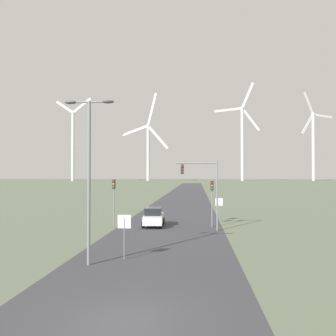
{
  "coord_description": "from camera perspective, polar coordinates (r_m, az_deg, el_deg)",
  "views": [
    {
      "loc": [
        2.55,
        -11.27,
        5.12
      ],
      "look_at": [
        0.0,
        18.04,
        5.64
      ],
      "focal_mm": 35.0,
      "sensor_mm": 36.0,
      "label": 1
    }
  ],
  "objects": [
    {
      "name": "ground_plane",
      "position": [
        12.64,
        -7.85,
        -24.89
      ],
      "size": [
        600.0,
        600.0,
        0.0
      ],
      "primitive_type": "plane",
      "color": "#5B6651"
    },
    {
      "name": "road_surface",
      "position": [
        59.55,
        2.52,
        -5.95
      ],
      "size": [
        10.0,
        240.0,
        0.01
      ],
      "color": "#38383D",
      "rests_on": "ground"
    },
    {
      "name": "streetlamp",
      "position": [
        18.96,
        -13.59,
        1.23
      ],
      "size": [
        2.87,
        0.32,
        9.28
      ],
      "color": "gray",
      "rests_on": "ground"
    },
    {
      "name": "stop_sign_near",
      "position": [
        20.04,
        -7.63,
        -10.36
      ],
      "size": [
        0.81,
        0.07,
        2.66
      ],
      "color": "gray",
      "rests_on": "ground"
    },
    {
      "name": "stop_sign_far",
      "position": [
        36.01,
        8.88,
        -6.4
      ],
      "size": [
        0.81,
        0.07,
        2.48
      ],
      "color": "gray",
      "rests_on": "ground"
    },
    {
      "name": "traffic_light_post_near_left",
      "position": [
        31.77,
        -9.42,
        -4.22
      ],
      "size": [
        0.28,
        0.34,
        4.58
      ],
      "color": "gray",
      "rests_on": "ground"
    },
    {
      "name": "traffic_light_post_near_right",
      "position": [
        31.87,
        7.67,
        -4.42
      ],
      "size": [
        0.28,
        0.34,
        4.42
      ],
      "color": "gray",
      "rests_on": "ground"
    },
    {
      "name": "traffic_light_mast_overhead",
      "position": [
        29.76,
        6.18,
        -2.35
      ],
      "size": [
        3.77,
        0.35,
        6.33
      ],
      "color": "gray",
      "rests_on": "ground"
    },
    {
      "name": "car_approaching",
      "position": [
        32.34,
        -2.53,
        -8.49
      ],
      "size": [
        2.03,
        4.2,
        1.83
      ],
      "color": "white",
      "rests_on": "ground"
    },
    {
      "name": "wind_turbine_far_left",
      "position": [
        245.13,
        -16.22,
        4.79
      ],
      "size": [
        30.13,
        11.31,
        59.14
      ],
      "color": "silver",
      "rests_on": "ground"
    },
    {
      "name": "wind_turbine_left",
      "position": [
        240.71,
        -3.48,
        3.99
      ],
      "size": [
        37.34,
        17.53,
        63.83
      ],
      "color": "silver",
      "rests_on": "ground"
    },
    {
      "name": "wind_turbine_center",
      "position": [
        247.44,
        12.81,
        5.36
      ],
      "size": [
        33.49,
        3.22,
        72.73
      ],
      "color": "silver",
      "rests_on": "ground"
    },
    {
      "name": "wind_turbine_right",
      "position": [
        266.8,
        23.97,
        4.39
      ],
      "size": [
        26.4,
        11.83,
        65.73
      ],
      "color": "silver",
      "rests_on": "ground"
    }
  ]
}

